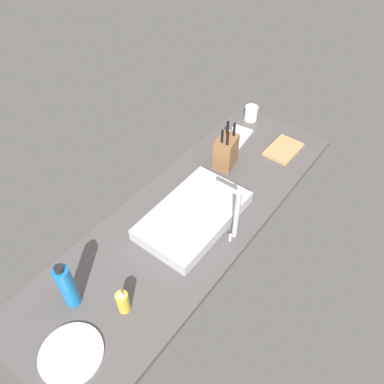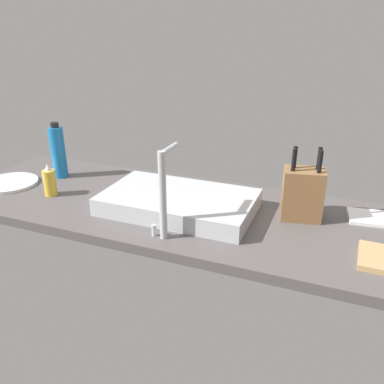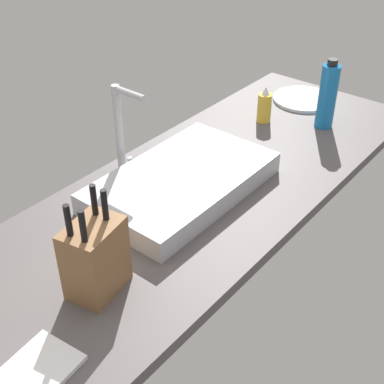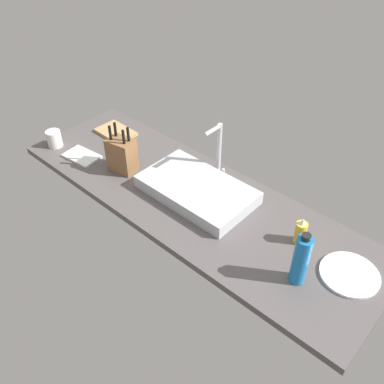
{
  "view_description": "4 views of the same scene",
  "coord_description": "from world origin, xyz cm",
  "px_view_note": "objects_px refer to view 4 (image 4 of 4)",
  "views": [
    {
      "loc": [
        94.01,
        72.53,
        142.44
      ],
      "look_at": [
        -5.26,
        -3.37,
        13.05
      ],
      "focal_mm": 34.81,
      "sensor_mm": 36.0,
      "label": 1
    },
    {
      "loc": [
        -51.8,
        123.51,
        66.53
      ],
      "look_at": [
        -3.93,
        3.73,
        11.95
      ],
      "focal_mm": 36.87,
      "sensor_mm": 36.0,
      "label": 2
    },
    {
      "loc": [
        -96.38,
        -80.09,
        91.78
      ],
      "look_at": [
        -3.48,
        -4.99,
        9.47
      ],
      "focal_mm": 49.68,
      "sensor_mm": 36.0,
      "label": 3
    },
    {
      "loc": [
        105.85,
        -114.92,
        134.46
      ],
      "look_at": [
        2.72,
        -1.67,
        8.51
      ],
      "focal_mm": 39.23,
      "sensor_mm": 36.0,
      "label": 4
    }
  ],
  "objects_px": {
    "faucet": "(218,147)",
    "cutting_board": "(116,132)",
    "dish_towel": "(82,156)",
    "dinner_plate": "(350,274)",
    "sink_basin": "(197,189)",
    "water_bottle": "(301,260)",
    "knife_block": "(122,155)",
    "soap_bottle": "(301,232)",
    "coffee_mug": "(54,139)"
  },
  "relations": [
    {
      "from": "faucet",
      "to": "cutting_board",
      "type": "distance_m",
      "value": 0.72
    },
    {
      "from": "dish_towel",
      "to": "dinner_plate",
      "type": "bearing_deg",
      "value": 8.47
    },
    {
      "from": "sink_basin",
      "to": "faucet",
      "type": "bearing_deg",
      "value": 100.6
    },
    {
      "from": "water_bottle",
      "to": "faucet",
      "type": "bearing_deg",
      "value": 154.31
    },
    {
      "from": "faucet",
      "to": "knife_block",
      "type": "height_order",
      "value": "faucet"
    },
    {
      "from": "faucet",
      "to": "knife_block",
      "type": "relative_size",
      "value": 1.13
    },
    {
      "from": "sink_basin",
      "to": "soap_bottle",
      "type": "distance_m",
      "value": 0.54
    },
    {
      "from": "knife_block",
      "to": "dish_towel",
      "type": "relative_size",
      "value": 1.33
    },
    {
      "from": "faucet",
      "to": "knife_block",
      "type": "distance_m",
      "value": 0.5
    },
    {
      "from": "faucet",
      "to": "dish_towel",
      "type": "height_order",
      "value": "faucet"
    },
    {
      "from": "soap_bottle",
      "to": "cutting_board",
      "type": "bearing_deg",
      "value": 178.21
    },
    {
      "from": "dish_towel",
      "to": "knife_block",
      "type": "bearing_deg",
      "value": 17.49
    },
    {
      "from": "sink_basin",
      "to": "dinner_plate",
      "type": "distance_m",
      "value": 0.78
    },
    {
      "from": "cutting_board",
      "to": "water_bottle",
      "type": "height_order",
      "value": "water_bottle"
    },
    {
      "from": "dish_towel",
      "to": "sink_basin",
      "type": "bearing_deg",
      "value": 15.14
    },
    {
      "from": "water_bottle",
      "to": "dish_towel",
      "type": "height_order",
      "value": "water_bottle"
    },
    {
      "from": "sink_basin",
      "to": "water_bottle",
      "type": "relative_size",
      "value": 2.22
    },
    {
      "from": "water_bottle",
      "to": "dinner_plate",
      "type": "relative_size",
      "value": 1.05
    },
    {
      "from": "knife_block",
      "to": "soap_bottle",
      "type": "relative_size",
      "value": 1.93
    },
    {
      "from": "sink_basin",
      "to": "soap_bottle",
      "type": "relative_size",
      "value": 4.14
    },
    {
      "from": "dish_towel",
      "to": "coffee_mug",
      "type": "relative_size",
      "value": 2.05
    },
    {
      "from": "cutting_board",
      "to": "water_bottle",
      "type": "bearing_deg",
      "value": -9.4
    },
    {
      "from": "faucet",
      "to": "dish_towel",
      "type": "bearing_deg",
      "value": -149.38
    },
    {
      "from": "dish_towel",
      "to": "coffee_mug",
      "type": "distance_m",
      "value": 0.21
    },
    {
      "from": "dinner_plate",
      "to": "coffee_mug",
      "type": "height_order",
      "value": "coffee_mug"
    },
    {
      "from": "knife_block",
      "to": "water_bottle",
      "type": "height_order",
      "value": "knife_block"
    },
    {
      "from": "cutting_board",
      "to": "dish_towel",
      "type": "relative_size",
      "value": 1.17
    },
    {
      "from": "cutting_board",
      "to": "coffee_mug",
      "type": "bearing_deg",
      "value": -115.53
    },
    {
      "from": "sink_basin",
      "to": "soap_bottle",
      "type": "height_order",
      "value": "soap_bottle"
    },
    {
      "from": "faucet",
      "to": "cutting_board",
      "type": "bearing_deg",
      "value": -172.07
    },
    {
      "from": "faucet",
      "to": "dinner_plate",
      "type": "bearing_deg",
      "value": -11.27
    },
    {
      "from": "knife_block",
      "to": "water_bottle",
      "type": "xyz_separation_m",
      "value": [
        1.06,
        -0.02,
        0.02
      ]
    },
    {
      "from": "knife_block",
      "to": "water_bottle",
      "type": "bearing_deg",
      "value": -12.79
    },
    {
      "from": "soap_bottle",
      "to": "water_bottle",
      "type": "distance_m",
      "value": 0.22
    },
    {
      "from": "dish_towel",
      "to": "soap_bottle",
      "type": "bearing_deg",
      "value": 11.37
    },
    {
      "from": "knife_block",
      "to": "coffee_mug",
      "type": "bearing_deg",
      "value": -177.82
    },
    {
      "from": "cutting_board",
      "to": "dinner_plate",
      "type": "relative_size",
      "value": 0.96
    },
    {
      "from": "soap_bottle",
      "to": "dish_towel",
      "type": "distance_m",
      "value": 1.24
    },
    {
      "from": "knife_block",
      "to": "cutting_board",
      "type": "relative_size",
      "value": 1.14
    },
    {
      "from": "soap_bottle",
      "to": "dinner_plate",
      "type": "distance_m",
      "value": 0.25
    },
    {
      "from": "soap_bottle",
      "to": "coffee_mug",
      "type": "height_order",
      "value": "soap_bottle"
    },
    {
      "from": "knife_block",
      "to": "cutting_board",
      "type": "distance_m",
      "value": 0.38
    },
    {
      "from": "knife_block",
      "to": "soap_bottle",
      "type": "xyz_separation_m",
      "value": [
        0.96,
        0.16,
        -0.04
      ]
    },
    {
      "from": "water_bottle",
      "to": "coffee_mug",
      "type": "relative_size",
      "value": 2.64
    },
    {
      "from": "cutting_board",
      "to": "soap_bottle",
      "type": "height_order",
      "value": "soap_bottle"
    },
    {
      "from": "water_bottle",
      "to": "coffee_mug",
      "type": "xyz_separation_m",
      "value": [
        -1.52,
        -0.09,
        -0.07
      ]
    },
    {
      "from": "knife_block",
      "to": "water_bottle",
      "type": "relative_size",
      "value": 1.04
    },
    {
      "from": "sink_basin",
      "to": "knife_block",
      "type": "distance_m",
      "value": 0.44
    },
    {
      "from": "faucet",
      "to": "water_bottle",
      "type": "bearing_deg",
      "value": -25.69
    },
    {
      "from": "knife_block",
      "to": "dish_towel",
      "type": "height_order",
      "value": "knife_block"
    }
  ]
}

